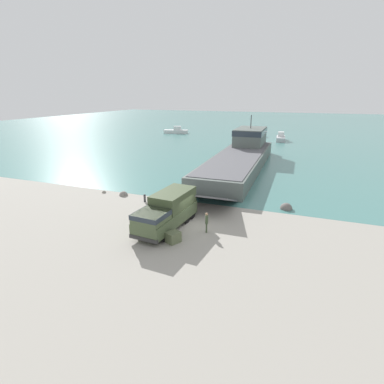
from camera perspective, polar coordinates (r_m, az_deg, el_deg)
The scene contains 13 objects.
ground_plane at distance 27.70m, azimuth -0.13°, elevation -6.19°, with size 240.00×240.00×0.00m, color #9E998E.
water_surface at distance 120.23m, azimuth 16.68°, elevation 11.98°, with size 240.00×180.00×0.01m, color #477F7A.
landing_craft at distance 50.90m, azimuth 9.44°, elevation 7.11°, with size 7.75×36.57×7.74m.
military_truck at distance 26.64m, azimuth -4.76°, elevation -3.60°, with size 3.21×7.66×3.07m.
soldier_on_ramp at distance 25.81m, azimuth 2.80°, elevation -5.54°, with size 0.37×0.50×1.81m.
moored_boat_a at distance 81.27m, azimuth 16.54°, elevation 9.87°, with size 2.60×6.57×2.18m.
moored_boat_b at distance 89.53m, azimuth 12.13°, elevation 10.90°, with size 6.14×6.87×2.13m.
moored_boat_c at distance 93.27m, azimuth -3.04°, elevation 11.54°, with size 7.52×3.72×2.12m.
mooring_bollard at distance 33.64m, azimuth -9.00°, elevation -1.06°, with size 0.28×0.28×0.88m.
cargo_crate at distance 24.44m, azimuth -3.59°, elevation -8.57°, with size 0.88×1.06×0.88m, color #566042.
shoreline_rock_a at distance 32.81m, azimuth 17.47°, elevation -3.09°, with size 1.27×1.27×1.27m, color #66605B.
shoreline_rock_b at distance 36.36m, azimuth -12.91°, elevation -0.62°, with size 1.00×1.00×1.00m, color gray.
shoreline_rock_c at distance 37.93m, azimuth -16.41°, elevation -0.13°, with size 0.50×0.50×0.50m, color gray.
Camera 1 is at (8.97, -23.58, 11.42)m, focal length 28.00 mm.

